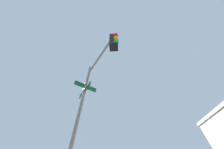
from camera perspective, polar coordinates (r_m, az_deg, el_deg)
The scene contains 1 object.
traffic_signal_near at distance 3.76m, azimuth -9.15°, elevation -2.40°, with size 2.42×1.91×5.71m.
Camera 1 is at (-3.95, -5.44, 1.40)m, focal length 16.70 mm.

